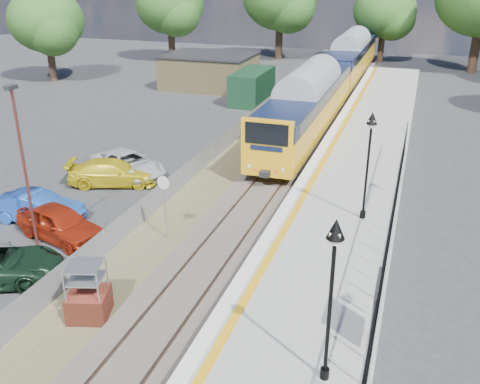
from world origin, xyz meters
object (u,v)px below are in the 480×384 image
at_px(victorian_lamp_north, 370,141).
at_px(brick_plinth, 88,292).
at_px(car_red, 60,223).
at_px(car_white, 127,164).
at_px(train, 334,74).
at_px(carpark_lamp, 23,158).
at_px(victorian_lamp_south, 333,265).
at_px(speed_sign, 164,197).
at_px(car_yellow, 113,172).
at_px(car_blue, 38,207).

distance_m(victorian_lamp_north, brick_plinth, 12.12).
distance_m(car_red, car_white, 7.50).
relative_size(train, car_red, 9.49).
xyz_separation_m(train, carpark_lamp, (-7.42, -29.16, 1.49)).
relative_size(victorian_lamp_south, brick_plinth, 2.27).
relative_size(speed_sign, car_yellow, 0.62).
bearing_deg(car_red, victorian_lamp_south, -99.03).
height_order(car_red, car_white, car_red).
relative_size(speed_sign, car_red, 0.68).
relative_size(train, car_yellow, 8.76).
relative_size(speed_sign, car_white, 0.59).
distance_m(brick_plinth, speed_sign, 5.85).
bearing_deg(car_blue, car_white, -15.42).
bearing_deg(car_white, car_blue, -164.52).
distance_m(train, car_yellow, 23.70).
xyz_separation_m(train, car_red, (-6.76, -28.37, -1.61)).
distance_m(speed_sign, car_blue, 6.42).
bearing_deg(victorian_lamp_north, train, 102.41).
bearing_deg(brick_plinth, speed_sign, 90.00).
bearing_deg(victorian_lamp_south, car_red, 154.98).
xyz_separation_m(brick_plinth, car_blue, (-6.28, 5.51, -0.29)).
relative_size(victorian_lamp_north, carpark_lamp, 0.69).
xyz_separation_m(speed_sign, car_red, (-4.26, -1.37, -1.26)).
relative_size(victorian_lamp_north, car_red, 1.07).
bearing_deg(carpark_lamp, speed_sign, 23.79).
distance_m(brick_plinth, car_red, 6.12).
distance_m(victorian_lamp_south, carpark_lamp, 13.83).
bearing_deg(brick_plinth, train, 85.63).
bearing_deg(car_yellow, carpark_lamp, 163.94).
xyz_separation_m(victorian_lamp_south, car_blue, (-14.28, 6.85, -3.61)).
xyz_separation_m(speed_sign, car_yellow, (-5.38, 4.71, -1.31)).
xyz_separation_m(victorian_lamp_north, car_blue, (-14.08, -3.15, -3.61)).
xyz_separation_m(victorian_lamp_north, car_white, (-13.08, 3.16, -3.62)).
relative_size(victorian_lamp_south, victorian_lamp_north, 1.00).
xyz_separation_m(victorian_lamp_south, victorian_lamp_north, (-0.20, 10.00, 0.00)).
height_order(victorian_lamp_south, brick_plinth, victorian_lamp_south).
xyz_separation_m(brick_plinth, carpark_lamp, (-4.92, 3.59, 2.86)).
bearing_deg(train, car_white, -110.39).
distance_m(victorian_lamp_south, car_white, 19.04).
bearing_deg(train, car_blue, -107.87).
bearing_deg(car_red, brick_plinth, -119.83).
height_order(car_red, car_blue, car_red).
relative_size(brick_plinth, car_yellow, 0.43).
bearing_deg(carpark_lamp, car_white, 92.52).
bearing_deg(car_white, train, 4.13).
bearing_deg(brick_plinth, car_yellow, 117.20).
height_order(train, brick_plinth, train).
distance_m(victorian_lamp_north, car_red, 13.28).
distance_m(car_red, car_yellow, 6.18).
distance_m(train, speed_sign, 27.11).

